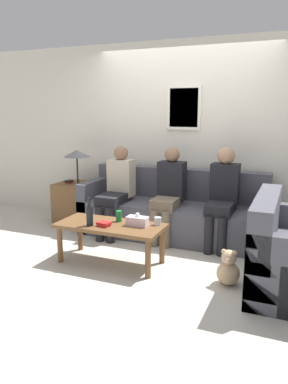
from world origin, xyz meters
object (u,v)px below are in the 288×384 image
Objects in this scene: wine_bottle at (90,215)px; person_right at (223,193)px; drinking_glass at (158,221)px; person_left at (117,187)px; coffee_table at (111,229)px; teddy_bear at (228,269)px; couch_main at (173,213)px; person_middle at (169,190)px.

wine_bottle is 1.66m from person_right.
wine_bottle is 0.25× the size of person_right.
person_left reaches higher than drinking_glass.
person_right is (1.02, 1.01, 0.29)m from coffee_table.
coffee_table is 1.46m from person_right.
wine_bottle is at bearing -78.75° from person_left.
couch_main is at bearing 129.04° from teddy_bear.
person_right is (1.41, 0.08, 0.02)m from person_left.
drinking_glass is at bearing -81.12° from couch_main.
coffee_table is 3.79× the size of wine_bottle.
drinking_glass is at bearing -78.97° from person_middle.
person_right reaches higher than drinking_glass.
wine_bottle is at bearing -176.07° from teddy_bear.
coffee_table is 3.31× the size of teddy_bear.
wine_bottle is 0.26× the size of person_middle.
person_middle is (0.51, 1.12, 0.09)m from wine_bottle.
teddy_bear is (1.30, -0.03, -0.23)m from coffee_table.
coffee_table is 13.70× the size of drinking_glass.
person_middle is at bearing -91.37° from couch_main.
person_right reaches higher than person_left.
person_left is at bearing 150.20° from teddy_bear.
person_left reaches higher than teddy_bear.
wine_bottle is at bearing -111.49° from couch_main.
couch_main reaches higher than wine_bottle.
wine_bottle is 1.54m from teddy_bear.
drinking_glass is 1.01m from person_right.
drinking_glass is at bearing 19.49° from coffee_table.
person_middle reaches higher than coffee_table.
person_left is 2.01m from teddy_bear.
couch_main is at bearing 98.88° from drinking_glass.
person_middle is (-0.00, -0.17, 0.34)m from couch_main.
person_left is at bearing -175.98° from person_middle.
wine_bottle is (-0.18, -0.14, 0.18)m from coffee_table.
person_middle is at bearing 4.02° from person_left.
couch_main is 7.85× the size of wine_bottle.
person_left reaches higher than wine_bottle.
person_right is at bearing 57.63° from drinking_glass.
coffee_table is 0.99× the size of person_left.
person_right reaches higher than coffee_table.
teddy_bear is at bearing -29.80° from person_left.
couch_main is 28.41× the size of drinking_glass.
drinking_glass is 0.24× the size of teddy_bear.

